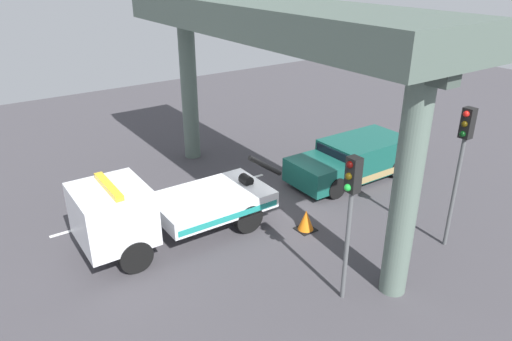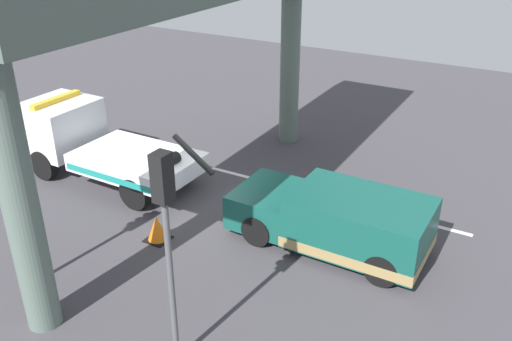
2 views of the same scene
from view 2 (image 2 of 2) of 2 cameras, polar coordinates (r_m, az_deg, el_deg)
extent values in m
cube|color=#423F44|center=(16.56, -5.37, -3.92)|extent=(60.00, 40.00, 0.10)
cube|color=silver|center=(16.37, 17.20, -5.26)|extent=(2.60, 0.16, 0.01)
cube|color=silver|center=(18.25, -1.23, -0.60)|extent=(2.60, 0.16, 0.01)
cube|color=silver|center=(21.68, -15.00, 2.96)|extent=(2.60, 0.16, 0.01)
cube|color=white|center=(17.51, -12.21, 0.92)|extent=(3.86, 2.43, 0.55)
cube|color=white|center=(19.57, -19.72, 4.43)|extent=(2.06, 2.32, 1.65)
cube|color=black|center=(19.90, -21.05, 5.69)|extent=(0.08, 2.21, 0.66)
cube|color=teal|center=(16.78, -14.88, -0.86)|extent=(3.65, 0.05, 0.20)
cylinder|color=black|center=(15.91, -6.53, 1.64)|extent=(1.42, 0.19, 1.07)
cylinder|color=black|center=(16.51, -8.73, 1.14)|extent=(0.36, 0.45, 0.36)
cube|color=yellow|center=(19.28, -20.12, 6.92)|extent=(0.25, 1.92, 0.16)
cylinder|color=black|center=(19.19, -21.17, 0.58)|extent=(1.00, 0.33, 1.00)
cylinder|color=black|center=(20.41, -16.79, 2.77)|extent=(1.00, 0.33, 1.00)
cylinder|color=black|center=(16.55, -12.44, -2.31)|extent=(1.00, 0.33, 1.00)
cylinder|color=black|center=(17.94, -8.07, 0.40)|extent=(1.00, 0.33, 1.00)
cube|color=#145147|center=(14.19, 10.71, -5.36)|extent=(3.47, 2.22, 1.35)
cube|color=#145147|center=(15.17, 1.45, -3.52)|extent=(1.74, 2.12, 0.95)
cube|color=black|center=(14.60, 4.38, -2.64)|extent=(0.07, 1.94, 0.59)
cube|color=#9E8451|center=(14.45, 10.55, -7.03)|extent=(3.49, 2.24, 0.28)
cylinder|color=black|center=(14.54, 0.13, -6.27)|extent=(0.84, 0.29, 0.84)
cylinder|color=black|center=(16.00, 3.57, -3.07)|extent=(0.84, 0.29, 0.84)
cylinder|color=black|center=(13.46, 12.93, -10.00)|extent=(0.84, 0.29, 0.84)
cylinder|color=black|center=(15.03, 15.25, -6.13)|extent=(0.84, 0.29, 0.84)
cylinder|color=#596B60|center=(11.52, -23.44, -2.60)|extent=(0.71, 0.71, 6.18)
cylinder|color=#596B60|center=(20.13, 3.57, 11.36)|extent=(0.71, 0.71, 6.18)
cylinder|color=#515456|center=(10.49, -8.80, -11.81)|extent=(0.12, 0.12, 3.62)
cube|color=black|center=(9.29, -9.74, -0.72)|extent=(0.28, 0.32, 0.90)
sphere|color=red|center=(9.25, -10.65, 1.16)|extent=(0.18, 0.18, 0.18)
sphere|color=#3A2D06|center=(9.38, -10.50, -0.50)|extent=(0.18, 0.18, 0.18)
sphere|color=black|center=(9.52, -10.35, -2.12)|extent=(0.18, 0.18, 0.18)
cylinder|color=#515456|center=(13.49, -24.11, -5.79)|extent=(0.12, 0.12, 3.19)
cone|color=orange|center=(14.98, -10.25, -5.92)|extent=(0.56, 0.56, 0.73)
cube|color=black|center=(15.17, -10.15, -7.04)|extent=(0.61, 0.61, 0.03)
camera|label=1|loc=(17.67, -65.48, 12.09)|focal=33.16mm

